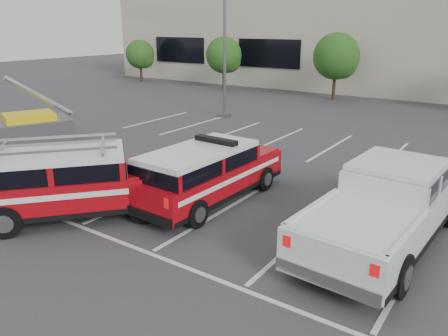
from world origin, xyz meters
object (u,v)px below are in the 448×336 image
Objects in this scene: utility_rig at (29,129)px; tree_mid_left at (338,58)px; fire_chief_suv at (207,177)px; convention_building at (441,33)px; tree_left at (225,56)px; tree_far_left at (141,55)px; ladder_suv at (73,187)px; light_pole_left at (225,28)px; white_pickup at (386,213)px.

tree_mid_left is at bearing 92.32° from utility_rig.
convention_building is at bearing 89.82° from fire_chief_suv.
tree_far_left is at bearing -180.00° from tree_left.
utility_rig reaches higher than ladder_suv.
utility_rig is at bearing -109.68° from tree_mid_left.
light_pole_left reaches higher than tree_far_left.
utility_rig reaches higher than fire_chief_suv.
tree_far_left reaches higher than ladder_suv.
light_pole_left reaches higher than tree_mid_left.
ladder_suv is (-3.55, -34.26, -3.83)m from convention_building.
light_pole_left is (-8.18, -19.86, 0.47)m from convention_building.
tree_left is at bearing 0.00° from tree_far_left.
convention_building reaches higher than fire_chief_suv.
tree_mid_left is 0.72× the size of white_pickup.
tree_mid_left is at bearing 134.41° from ladder_suv.
convention_building reaches higher than tree_left.
ladder_suv is (21.54, -24.45, -1.61)m from tree_far_left.
white_pickup is at bearing 64.42° from ladder_suv.
tree_far_left is 0.95× the size of utility_rig.
tree_mid_left is 0.47× the size of light_pole_left.
tree_mid_left is at bearing 0.00° from tree_left.
white_pickup is (4.34, -30.81, -3.91)m from convention_building.
tree_left is at bearing 119.63° from utility_rig.
tree_far_left is at bearing 140.11° from fire_chief_suv.
fire_chief_suv is 3.97m from ladder_suv.
tree_mid_left is 21.86m from fire_chief_suv.
convention_building reaches higher than utility_rig.
convention_building is at bearing 124.89° from ladder_suv.
tree_mid_left is (-5.09, -9.82, -1.68)m from convention_building.
tree_left is at bearing -180.00° from tree_mid_left.
fire_chief_suv is (14.05, -21.37, -1.97)m from tree_left.
tree_left reaches higher than white_pickup.
tree_left is (-15.09, -9.82, -1.95)m from convention_building.
ladder_suv is at bearing -48.62° from tree_far_left.
tree_left is (10.00, 0.00, 0.27)m from tree_far_left.
fire_chief_suv is (24.05, -21.37, -1.70)m from tree_far_left.
white_pickup is at bearing 5.65° from fire_chief_suv.
tree_far_left is 20.01m from tree_mid_left.
ladder_suv is (-2.51, -3.08, 0.09)m from fire_chief_suv.
convention_building reaches higher than ladder_suv.
tree_left is 20.63m from utility_rig.
ladder_suv is at bearing -127.47° from fire_chief_suv.
convention_building is at bearing 101.62° from white_pickup.
fire_chief_suv is at bearing -91.91° from convention_building.
utility_rig is at bearing -82.37° from tree_left.
light_pole_left is at bearing 148.63° from ladder_suv.
tree_left reaches higher than fire_chief_suv.
light_pole_left reaches higher than utility_rig.
white_pickup is at bearing -47.22° from tree_left.
convention_building is 5.86× the size of light_pole_left.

